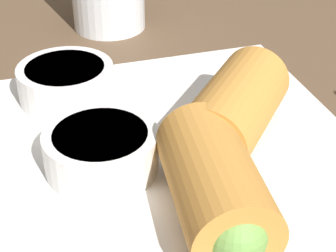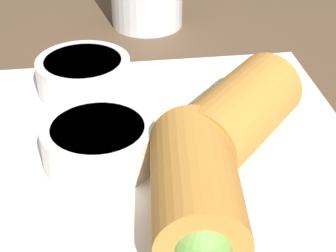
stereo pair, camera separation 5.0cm
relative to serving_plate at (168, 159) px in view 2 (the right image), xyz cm
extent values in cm
cube|color=brown|center=(1.79, -2.64, -1.76)|extent=(180.00, 140.00, 2.00)
cube|color=white|center=(0.00, 0.00, -0.16)|extent=(26.52, 25.82, 1.20)
cube|color=white|center=(0.00, 0.00, 0.59)|extent=(27.58, 26.86, 0.30)
cylinder|color=#C68438|center=(0.08, -4.86, 3.29)|extent=(10.68, 10.33, 5.09)
sphere|color=#6B9E47|center=(-2.99, -2.10, 3.29)|extent=(3.31, 3.31, 3.31)
cylinder|color=#C68438|center=(-7.25, -0.56, 3.29)|extent=(10.25, 6.06, 5.09)
sphere|color=#6B9E47|center=(-11.36, -0.15, 3.29)|extent=(3.31, 3.31, 3.31)
cylinder|color=white|center=(-0.52, 4.71, 2.11)|extent=(7.54, 7.54, 2.74)
cylinder|color=#477038|center=(-0.52, 4.71, 3.24)|extent=(6.18, 6.18, 0.49)
cylinder|color=white|center=(9.26, 5.56, 2.11)|extent=(7.54, 7.54, 2.74)
cylinder|color=maroon|center=(9.26, 5.56, 3.24)|extent=(6.18, 6.18, 0.49)
camera|label=1|loc=(-30.13, 9.22, 23.62)|focal=60.00mm
camera|label=2|loc=(-31.21, 4.33, 23.62)|focal=60.00mm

